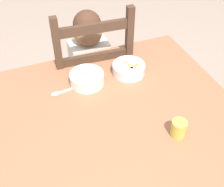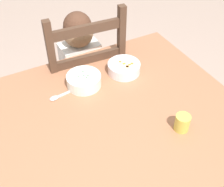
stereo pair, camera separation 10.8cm
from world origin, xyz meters
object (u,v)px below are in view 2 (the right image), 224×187
child_figure (83,65)px  drinking_cup (182,123)px  bowl_of_carrots (124,68)px  dining_chair (84,85)px  spoon (58,96)px  dining_table (110,131)px  bowl_of_peas (84,80)px

child_figure → drinking_cup: (0.13, -0.74, 0.15)m
bowl_of_carrots → drinking_cup: bearing=-87.3°
dining_chair → drinking_cup: size_ratio=13.96×
spoon → drinking_cup: (0.38, -0.42, 0.03)m
dining_table → spoon: bearing=127.0°
spoon → drinking_cup: size_ratio=1.88×
child_figure → drinking_cup: 0.76m
dining_chair → spoon: size_ratio=7.42×
dining_chair → child_figure: (0.00, -0.00, 0.16)m
dining_chair → spoon: 0.49m
child_figure → spoon: child_figure is taller
dining_table → bowl_of_peas: (-0.02, 0.24, 0.14)m
child_figure → bowl_of_carrots: (0.11, -0.29, 0.14)m
bowl_of_peas → drinking_cup: 0.51m
dining_chair → bowl_of_peas: 0.43m
child_figure → dining_chair: bearing=158.9°
bowl_of_carrots → spoon: size_ratio=1.19×
child_figure → spoon: bearing=-128.8°
child_figure → bowl_of_carrots: size_ratio=5.80×
dining_table → bowl_of_carrots: bearing=49.6°
dining_chair → bowl_of_peas: size_ratio=6.19×
dining_chair → bowl_of_carrots: bearing=-68.7°
drinking_cup → bowl_of_carrots: bearing=92.7°
bowl_of_peas → bowl_of_carrots: (0.22, -0.00, -0.00)m
child_figure → bowl_of_peas: bearing=-110.7°
dining_table → child_figure: (0.09, 0.53, -0.01)m
drinking_cup → child_figure: bearing=100.1°
bowl_of_peas → spoon: size_ratio=1.20×
dining_table → bowl_of_peas: 0.27m
dining_chair → spoon: bearing=-128.2°
child_figure → bowl_of_carrots: bearing=-69.3°
dining_table → child_figure: 0.54m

